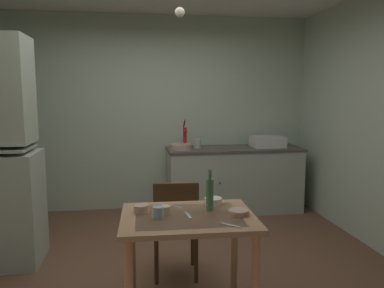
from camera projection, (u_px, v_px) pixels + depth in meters
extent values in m
plane|color=brown|center=(166.00, 269.00, 3.54)|extent=(5.38, 5.38, 0.00)
cube|color=beige|center=(153.00, 113.00, 5.35)|extent=(4.48, 0.10, 2.69)
cube|color=#AAB2A5|center=(234.00, 180.00, 5.27)|extent=(1.81, 0.60, 0.85)
cube|color=#524C47|center=(234.00, 149.00, 5.22)|extent=(1.84, 0.63, 0.03)
sphere|color=#2D2823|center=(220.00, 183.00, 4.92)|extent=(0.02, 0.02, 0.02)
cube|color=silver|center=(267.00, 142.00, 5.28)|extent=(0.44, 0.34, 0.15)
cube|color=black|center=(268.00, 136.00, 5.27)|extent=(0.38, 0.28, 0.01)
cylinder|color=#B21E19|center=(185.00, 138.00, 5.14)|extent=(0.05, 0.05, 0.28)
cylinder|color=#B21E19|center=(186.00, 131.00, 5.06)|extent=(0.03, 0.12, 0.03)
cylinder|color=red|center=(184.00, 124.00, 5.18)|extent=(0.02, 0.16, 0.12)
cylinder|color=tan|center=(181.00, 147.00, 5.05)|extent=(0.28, 0.28, 0.07)
cylinder|color=beige|center=(197.00, 144.00, 5.17)|extent=(0.10, 0.10, 0.12)
cube|color=tan|center=(188.00, 218.00, 2.71)|extent=(0.97, 0.75, 0.04)
cube|color=silver|center=(188.00, 215.00, 2.70)|extent=(0.75, 0.59, 0.00)
cylinder|color=#B3795B|center=(255.00, 286.00, 2.51)|extent=(0.06, 0.06, 0.73)
cylinder|color=tan|center=(132.00, 254.00, 3.00)|extent=(0.06, 0.06, 0.73)
cylinder|color=tan|center=(234.00, 249.00, 3.10)|extent=(0.06, 0.06, 0.73)
cube|color=#4C2E19|center=(175.00, 227.00, 3.39)|extent=(0.42, 0.42, 0.03)
cube|color=#482D19|center=(176.00, 208.00, 3.18)|extent=(0.38, 0.05, 0.43)
cylinder|color=#4C2E19|center=(193.00, 244.00, 3.60)|extent=(0.04, 0.04, 0.42)
cylinder|color=#4C2E19|center=(157.00, 245.00, 3.57)|extent=(0.04, 0.04, 0.42)
cylinder|color=#4C2E19|center=(196.00, 259.00, 3.27)|extent=(0.04, 0.04, 0.42)
cylinder|color=#4C2E19|center=(156.00, 260.00, 3.24)|extent=(0.04, 0.04, 0.42)
cylinder|color=tan|center=(141.00, 209.00, 2.75)|extent=(0.11, 0.11, 0.06)
cylinder|color=tan|center=(238.00, 212.00, 2.71)|extent=(0.15, 0.15, 0.04)
cylinder|color=white|center=(213.00, 201.00, 2.97)|extent=(0.13, 0.13, 0.05)
cylinder|color=#9EB2C6|center=(158.00, 213.00, 2.63)|extent=(0.07, 0.07, 0.08)
cylinder|color=beige|center=(166.00, 210.00, 2.72)|extent=(0.07, 0.07, 0.06)
cylinder|color=#4C7F56|center=(210.00, 195.00, 2.81)|extent=(0.06, 0.06, 0.23)
cylinder|color=#4C7F56|center=(210.00, 174.00, 2.79)|extent=(0.03, 0.03, 0.07)
cube|color=silver|center=(169.00, 206.00, 2.93)|extent=(0.19, 0.14, 0.00)
cube|color=beige|center=(231.00, 225.00, 2.49)|extent=(0.12, 0.12, 0.00)
cube|color=beige|center=(188.00, 215.00, 2.70)|extent=(0.04, 0.16, 0.00)
sphere|color=#F9EFCC|center=(180.00, 12.00, 3.07)|extent=(0.08, 0.08, 0.08)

